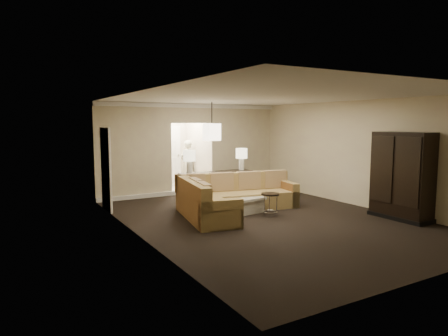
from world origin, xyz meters
TOP-DOWN VIEW (x-y plane):
  - ground at (0.00, 0.00)m, footprint 8.00×8.00m
  - wall_back at (0.00, 4.00)m, footprint 6.00×0.04m
  - wall_front at (0.00, -4.00)m, footprint 6.00×0.04m
  - wall_left at (-3.00, 0.00)m, footprint 0.04×8.00m
  - wall_right at (3.00, 0.00)m, footprint 0.04×8.00m
  - ceiling at (0.00, 0.00)m, footprint 6.00×8.00m
  - crown_molding at (0.00, 3.95)m, footprint 6.00×0.10m
  - baseboard at (0.00, 3.95)m, footprint 6.00×0.10m
  - side_door at (-2.97, 2.80)m, footprint 0.05×0.90m
  - foyer at (0.00, 5.34)m, footprint 1.44×2.02m
  - sectional_sofa at (-0.41, 1.04)m, footprint 3.46×2.59m
  - coffee_table at (-0.14, 1.00)m, footprint 1.09×1.09m
  - console_table at (0.04, 2.52)m, footprint 2.16×0.51m
  - armoire at (2.69, -1.49)m, footprint 0.60×1.39m
  - drink_table at (0.26, 0.25)m, footprint 0.44×0.44m
  - table_lamp_left at (-0.79, 2.53)m, footprint 0.33×0.33m
  - table_lamp_right at (0.88, 2.51)m, footprint 0.33×0.33m
  - pendant_light at (0.00, 2.70)m, footprint 0.38×0.38m
  - person at (0.43, 5.33)m, footprint 0.75×0.61m

SIDE VIEW (x-z plane):
  - ground at x=0.00m, z-range 0.00..0.00m
  - baseboard at x=0.00m, z-range 0.00..0.12m
  - coffee_table at x=-0.14m, z-range 0.00..0.40m
  - sectional_sofa at x=-0.41m, z-range -0.09..0.83m
  - drink_table at x=0.26m, z-range 0.12..0.66m
  - console_table at x=0.04m, z-range 0.08..0.91m
  - person at x=0.43m, z-range 0.00..1.79m
  - armoire at x=2.69m, z-range -0.04..1.96m
  - side_door at x=-2.97m, z-range 0.00..2.10m
  - table_lamp_left at x=-0.79m, z-range 0.94..1.58m
  - table_lamp_right at x=0.88m, z-range 0.94..1.58m
  - foyer at x=0.00m, z-range -0.10..2.70m
  - wall_back at x=0.00m, z-range 0.00..2.80m
  - wall_front at x=0.00m, z-range 0.00..2.80m
  - wall_left at x=-3.00m, z-range 0.00..2.80m
  - wall_right at x=3.00m, z-range 0.00..2.80m
  - pendant_light at x=0.00m, z-range 1.41..2.50m
  - crown_molding at x=0.00m, z-range 2.67..2.79m
  - ceiling at x=0.00m, z-range 2.79..2.81m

